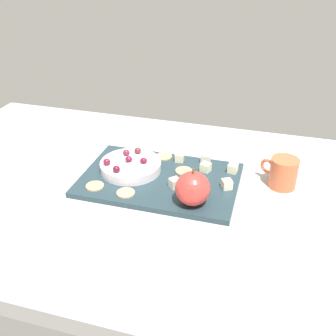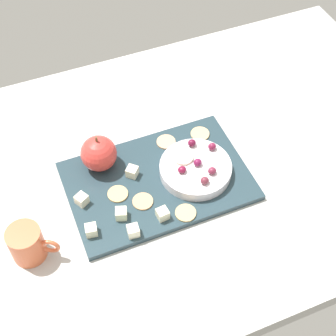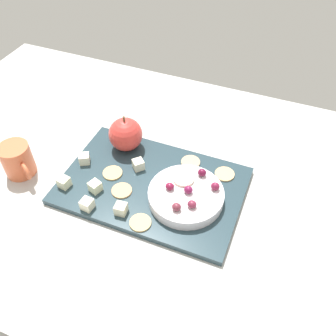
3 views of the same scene
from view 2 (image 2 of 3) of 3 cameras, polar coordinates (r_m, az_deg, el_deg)
name	(u,v)px [view 2 (image 2 of 3)]	position (r cm, az deg, el deg)	size (l,w,h in cm)	color
table	(158,176)	(113.86, -1.14, -0.95)	(136.52, 80.87, 4.10)	#B4B3AF
platter	(158,181)	(109.63, -1.16, -1.48)	(38.98, 25.64, 1.39)	#263A43
serving_dish	(195,169)	(109.40, 3.13, -0.12)	(15.68, 15.68, 2.38)	white
apple_whole	(99,153)	(109.46, -7.85, 1.64)	(7.89, 7.89, 7.89)	red
apple_stem	(96,139)	(106.05, -8.11, 3.22)	(0.50, 0.50, 1.20)	brown
cheese_cube_0	(121,214)	(102.99, -5.32, -5.17)	(2.28, 2.28, 2.28)	#F0F3C7
cheese_cube_1	(163,214)	(102.52, -0.62, -5.22)	(2.28, 2.28, 2.28)	beige
cheese_cube_2	(91,230)	(101.62, -8.69, -6.97)	(2.28, 2.28, 2.28)	#F3F0C5
cheese_cube_3	(133,231)	(100.61, -3.96, -7.12)	(2.28, 2.28, 2.28)	#EFEAC9
cheese_cube_4	(132,172)	(109.02, -4.05, -0.49)	(2.28, 2.28, 2.28)	#ECE6C5
cheese_cube_5	(82,200)	(106.02, -9.75, -3.54)	(2.28, 2.28, 2.28)	#F0E9C9
cracker_0	(118,194)	(107.01, -5.71, -2.94)	(4.36, 4.36, 0.40)	tan
cracker_1	(166,142)	(115.60, -0.22, 2.98)	(4.36, 4.36, 0.40)	tan
cracker_2	(200,134)	(117.48, 3.65, 3.88)	(4.36, 4.36, 0.40)	tan
cracker_3	(186,213)	(103.83, 2.01, -5.10)	(4.36, 4.36, 0.40)	tan
cracker_4	(143,201)	(105.50, -2.88, -3.80)	(4.36, 4.36, 0.40)	tan
grape_0	(198,162)	(107.99, 3.38, 0.63)	(1.83, 1.65, 1.64)	maroon
grape_1	(212,147)	(111.08, 5.02, 2.44)	(1.83, 1.65, 1.72)	maroon
grape_2	(205,181)	(105.07, 4.18, -1.43)	(1.83, 1.65, 1.66)	maroon
grape_3	(212,171)	(106.83, 5.02, -0.32)	(1.83, 1.65, 1.59)	maroon
grape_4	(182,170)	(106.71, 1.60, -0.19)	(1.83, 1.65, 1.48)	maroon
grape_5	(192,143)	(111.47, 2.72, 2.85)	(1.83, 1.65, 1.72)	maroon
apple_slice_0	(183,157)	(109.50, 1.71, 1.26)	(4.54, 4.54, 0.60)	beige
cup	(27,244)	(101.07, -15.63, -8.27)	(9.29, 6.91, 7.62)	#D5633D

